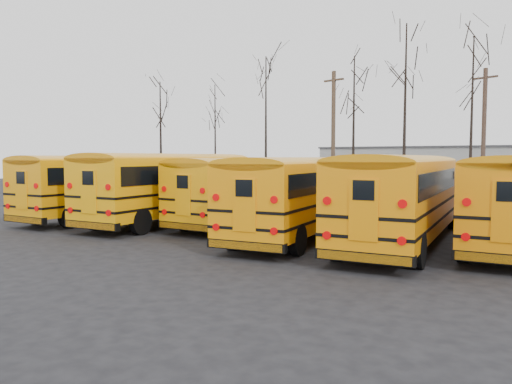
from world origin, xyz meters
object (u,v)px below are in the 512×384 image
Objects in this scene: bus_a at (114,181)px; utility_pole_left at (333,136)px; bus_d at (303,190)px; bus_e at (402,192)px; bus_b at (174,181)px; utility_pole_right at (484,137)px; bus_f at (512,193)px; bus_c at (253,185)px.

utility_pole_left reaches higher than bus_a.
bus_a is at bearing 171.55° from bus_d.
bus_a is 14.85m from utility_pole_left.
utility_pole_left is (-7.94, 13.43, 2.61)m from bus_e.
utility_pole_right is at bearing 49.81° from bus_b.
bus_a is 14.80m from bus_e.
utility_pole_left reaches higher than bus_e.
bus_a is 3.78m from bus_b.
bus_f is at bearing 22.48° from bus_e.
utility_pole_left is (6.85, 12.91, 2.61)m from bus_a.
bus_c is (7.31, 1.72, -0.07)m from bus_a.
bus_f is (18.18, 1.10, -0.02)m from bus_a.
bus_b is 1.38× the size of utility_pole_left.
bus_b is 1.03× the size of bus_e.
bus_c is 0.97× the size of bus_f.
bus_d is at bearing -31.11° from bus_c.
bus_a is 1.03× the size of bus_c.
bus_f is (10.87, -0.61, 0.05)m from bus_c.
utility_pole_left reaches higher than bus_b.
bus_c is at bearing -71.81° from utility_pole_left.
bus_c is 0.96× the size of bus_e.
bus_c is (3.54, 1.45, -0.12)m from bus_b.
bus_b is at bearing -178.89° from bus_f.
bus_f is at bearing -58.55° from utility_pole_right.
bus_b is at bearing -106.68° from utility_pole_right.
bus_c is 0.98× the size of bus_d.
bus_d is 1.31× the size of utility_pole_left.
bus_d is 16.94m from utility_pole_right.
bus_e is at bearing -2.18° from bus_d.
bus_e is (3.81, 0.18, 0.05)m from bus_d.
utility_pole_left is at bearing -142.86° from utility_pole_right.
bus_f is (3.39, 1.62, -0.02)m from bus_e.
bus_a is 1.00× the size of bus_f.
bus_b is 11.06m from bus_e.
bus_d is 14.47m from utility_pole_left.
utility_pole_right is (8.90, 2.45, -0.12)m from utility_pole_left.
utility_pole_left is at bearing 62.84° from bus_a.
bus_f is at bearing 9.22° from bus_d.
utility_pole_left reaches higher than bus_d.
utility_pole_left is (-4.13, 13.61, 2.66)m from bus_d.
bus_d is at bearing -57.24° from utility_pole_left.
bus_a is at bearing -113.95° from utility_pole_right.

